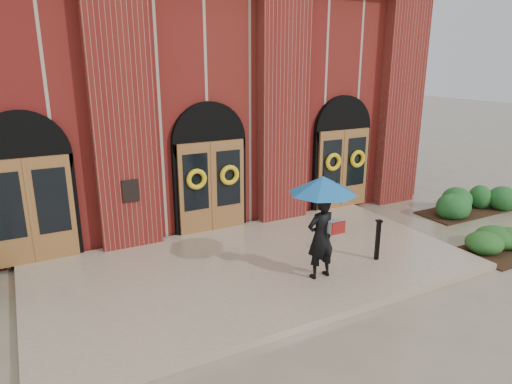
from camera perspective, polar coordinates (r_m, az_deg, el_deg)
ground at (r=10.75m, az=0.34°, el=-10.02°), size 90.00×90.00×0.00m
landing at (r=10.83m, az=-0.04°, el=-9.36°), size 10.00×5.30×0.15m
church_building at (r=17.90m, az=-13.38°, el=11.83°), size 16.20×12.53×7.00m
man_with_umbrella at (r=9.72m, az=8.27°, el=-1.94°), size 1.46×1.46×2.28m
metal_post at (r=11.22m, az=14.98°, el=-5.70°), size 0.17×0.17×0.99m
hedge_wall_right at (r=16.19m, az=24.80°, el=-0.98°), size 2.91×1.16×0.75m
hedge_front_right at (r=13.09m, az=27.92°, el=-5.83°), size 1.46×1.25×0.52m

